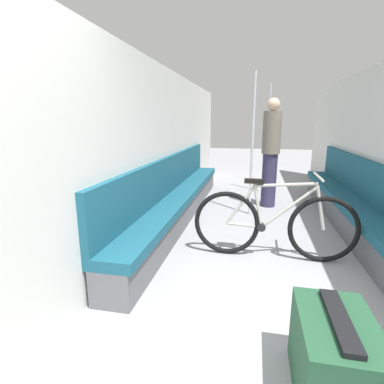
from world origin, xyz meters
TOP-DOWN VIEW (x-y plane):
  - wall_left at (-1.43, 2.88)m, footprint 0.10×8.97m
  - bench_seat_row_left at (-1.21, 3.03)m, footprint 0.40×4.68m
  - bench_seat_row_right at (1.21, 3.03)m, footprint 0.40×4.68m
  - bicycle at (0.10, 1.94)m, footprint 1.71×0.46m
  - grab_pole_near at (-0.17, 3.47)m, footprint 0.08×0.08m
  - grab_pole_far at (0.11, 5.05)m, footprint 0.08×0.08m
  - passenger_standing at (0.13, 4.00)m, footprint 0.30×0.30m
  - luggage_bag at (0.33, 0.26)m, footprint 0.38×0.60m

SIDE VIEW (x-z plane):
  - luggage_bag at x=0.33m, z-range -0.01..0.48m
  - bench_seat_row_left at x=-1.21m, z-range -0.16..0.78m
  - bench_seat_row_right at x=1.21m, z-range -0.16..0.78m
  - bicycle at x=0.10m, z-range -0.08..0.84m
  - passenger_standing at x=0.13m, z-range 0.03..1.84m
  - grab_pole_near at x=-0.17m, z-range -0.03..2.13m
  - grab_pole_far at x=0.11m, z-range -0.03..2.13m
  - wall_left at x=-1.43m, z-range 0.00..2.17m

